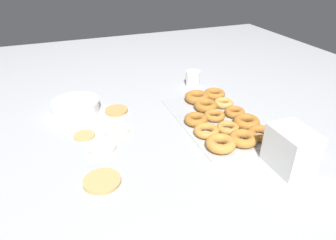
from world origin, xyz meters
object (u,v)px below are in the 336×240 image
(pancake_3, at_px, (84,135))
(container_stack, at_px, (291,149))
(batter_bowl, at_px, (76,106))
(paper_cup, at_px, (193,78))
(pancake_2, at_px, (117,130))
(pancake_4, at_px, (102,181))
(donut_tray, at_px, (220,118))
(pancake_1, at_px, (102,147))
(pancake_0, at_px, (116,110))

(pancake_3, relative_size, container_stack, 0.56)
(batter_bowl, relative_size, container_stack, 1.41)
(pancake_3, distance_m, paper_cup, 0.66)
(pancake_2, bearing_deg, container_stack, -131.40)
(batter_bowl, height_order, container_stack, container_stack)
(pancake_4, xyz_separation_m, donut_tray, (0.20, -0.52, 0.01))
(pancake_4, relative_size, container_stack, 0.79)
(batter_bowl, bearing_deg, pancake_1, -170.77)
(pancake_0, bearing_deg, pancake_1, 156.64)
(pancake_1, relative_size, donut_tray, 0.21)
(pancake_2, bearing_deg, pancake_3, 85.98)
(batter_bowl, height_order, paper_cup, paper_cup)
(pancake_3, xyz_separation_m, batter_bowl, (0.23, 0.00, 0.02))
(pancake_0, xyz_separation_m, batter_bowl, (0.08, 0.16, 0.02))
(pancake_4, bearing_deg, pancake_3, 3.42)
(pancake_0, xyz_separation_m, pancake_4, (-0.44, 0.14, -0.00))
(container_stack, bearing_deg, batter_bowl, 42.71)
(pancake_0, relative_size, container_stack, 0.68)
(batter_bowl, bearing_deg, pancake_3, -178.93)
(batter_bowl, xyz_separation_m, paper_cup, (0.07, -0.60, 0.02))
(pancake_2, height_order, pancake_4, pancake_4)
(pancake_2, relative_size, donut_tray, 0.21)
(pancake_4, bearing_deg, pancake_2, -21.20)
(pancake_1, xyz_separation_m, pancake_3, (0.10, 0.05, -0.00))
(pancake_3, distance_m, batter_bowl, 0.23)
(pancake_2, relative_size, container_stack, 0.70)
(pancake_0, relative_size, pancake_1, 0.96)
(pancake_1, distance_m, pancake_4, 0.19)
(container_stack, bearing_deg, pancake_2, 48.60)
(paper_cup, bearing_deg, pancake_4, 135.10)
(pancake_0, height_order, container_stack, container_stack)
(pancake_3, xyz_separation_m, container_stack, (-0.43, -0.60, 0.06))
(pancake_2, bearing_deg, pancake_4, 158.80)
(pancake_3, relative_size, donut_tray, 0.16)
(pancake_1, bearing_deg, pancake_2, -38.62)
(pancake_2, xyz_separation_m, paper_cup, (0.30, -0.47, 0.03))
(batter_bowl, distance_m, paper_cup, 0.60)
(pancake_0, height_order, pancake_3, pancake_0)
(batter_bowl, bearing_deg, paper_cup, -83.73)
(paper_cup, bearing_deg, pancake_2, 122.69)
(donut_tray, relative_size, paper_cup, 6.31)
(donut_tray, height_order, batter_bowl, batter_bowl)
(pancake_1, relative_size, pancake_3, 1.26)
(pancake_1, bearing_deg, donut_tray, -88.19)
(pancake_2, xyz_separation_m, container_stack, (-0.42, -0.47, 0.06))
(donut_tray, bearing_deg, pancake_2, 79.18)
(pancake_1, height_order, pancake_3, same)
(container_stack, bearing_deg, pancake_4, 76.50)
(pancake_3, xyz_separation_m, pancake_4, (-0.29, -0.02, 0.00))
(pancake_3, height_order, paper_cup, paper_cup)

